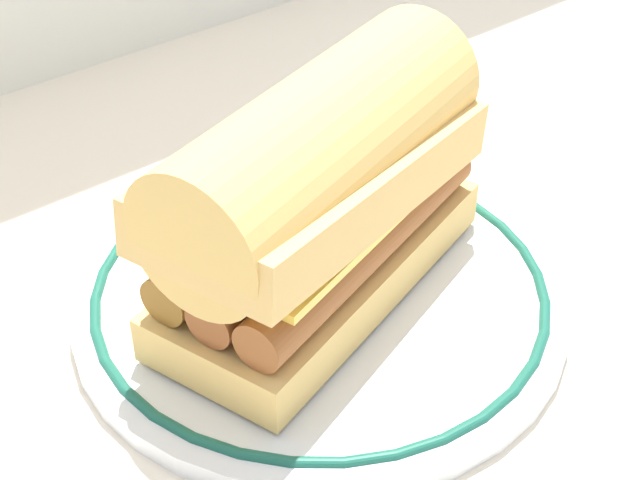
# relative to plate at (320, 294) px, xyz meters

# --- Properties ---
(ground_plane) EXTENTS (1.50, 1.50, 0.00)m
(ground_plane) POSITION_rel_plate_xyz_m (0.02, 0.01, -0.01)
(ground_plane) COLOR silver
(plate) EXTENTS (0.27, 0.27, 0.01)m
(plate) POSITION_rel_plate_xyz_m (0.00, 0.00, 0.00)
(plate) COLOR white
(plate) RESTS_ON ground_plane
(sausage_sandwich) EXTENTS (0.22, 0.14, 0.12)m
(sausage_sandwich) POSITION_rel_plate_xyz_m (0.00, 0.00, 0.07)
(sausage_sandwich) COLOR #DEB464
(sausage_sandwich) RESTS_ON plate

